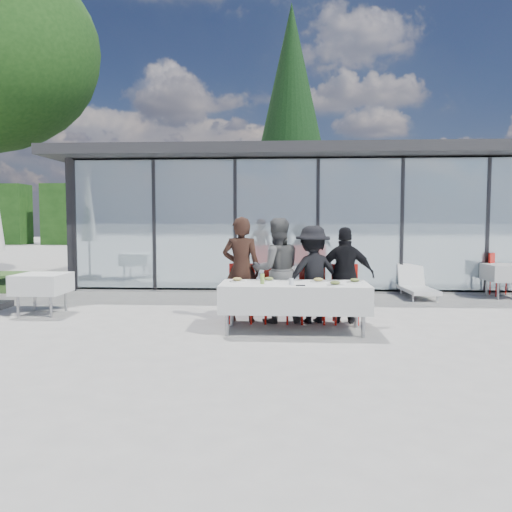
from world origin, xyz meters
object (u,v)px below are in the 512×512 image
(plate_extra, at_px, (335,284))
(folded_eyeglasses, at_px, (300,285))
(plate_b, at_px, (269,280))
(spare_table_right, at_px, (507,273))
(diner_d, at_px, (346,275))
(diner_a, at_px, (241,269))
(diner_chair_a, at_px, (242,290))
(spare_table_left, at_px, (42,284))
(diner_chair_b, at_px, (277,290))
(diner_b, at_px, (277,270))
(plate_c, at_px, (318,280))
(conifer_tree, at_px, (291,116))
(dining_table, at_px, (294,297))
(plate_d, at_px, (355,281))
(juice_bottle, at_px, (262,279))
(plate_a, at_px, (237,280))
(diner_c, at_px, (313,274))
(lounger, at_px, (416,285))
(diner_chair_d, at_px, (345,291))
(diner_chair_c, at_px, (312,290))
(spare_chair_a, at_px, (498,272))

(plate_extra, relative_size, folded_eyeglasses, 1.83)
(plate_b, relative_size, spare_table_right, 0.30)
(diner_d, xyz_separation_m, plate_b, (-1.27, -0.50, -0.03))
(diner_a, distance_m, folded_eyeglasses, 1.42)
(diner_chair_a, distance_m, spare_table_left, 3.73)
(diner_a, xyz_separation_m, folded_eyeglasses, (0.96, -1.04, -0.13))
(diner_chair_b, bearing_deg, diner_a, -177.11)
(diner_b, xyz_separation_m, plate_b, (-0.12, -0.50, -0.10))
(diner_chair_b, bearing_deg, plate_c, -41.90)
(diner_b, relative_size, plate_c, 6.82)
(plate_c, xyz_separation_m, spare_table_right, (4.38, 3.51, -0.22))
(diner_b, bearing_deg, diner_d, 168.16)
(conifer_tree, bearing_deg, diner_d, -86.44)
(dining_table, distance_m, plate_c, 0.47)
(diner_b, xyz_separation_m, diner_d, (1.15, 0.00, -0.07))
(plate_d, relative_size, conifer_tree, 0.02)
(plate_d, bearing_deg, conifer_tree, 93.70)
(diner_chair_b, relative_size, juice_bottle, 6.20)
(plate_a, bearing_deg, diner_c, 25.42)
(plate_c, bearing_deg, plate_d, -4.24)
(lounger, bearing_deg, plate_a, -136.08)
(diner_chair_a, distance_m, lounger, 4.72)
(diner_chair_d, bearing_deg, plate_d, -83.83)
(diner_c, bearing_deg, folded_eyeglasses, 58.44)
(plate_a, bearing_deg, diner_b, 43.30)
(diner_chair_b, distance_m, diner_chair_c, 0.60)
(plate_c, bearing_deg, lounger, 55.64)
(diner_a, xyz_separation_m, spare_chair_a, (5.60, 3.31, -0.35))
(diner_b, bearing_deg, plate_d, 141.76)
(spare_table_left, bearing_deg, spare_chair_a, 16.95)
(juice_bottle, relative_size, lounger, 0.12)
(spare_chair_a, bearing_deg, plate_b, -143.36)
(plate_b, distance_m, plate_d, 1.34)
(dining_table, xyz_separation_m, plate_a, (-0.89, 0.14, 0.24))
(spare_table_right, bearing_deg, plate_extra, -136.81)
(spare_table_right, bearing_deg, plate_d, -137.12)
(diner_chair_c, bearing_deg, plate_b, -143.81)
(diner_chair_c, bearing_deg, conifer_tree, 91.05)
(diner_b, bearing_deg, diner_c, 168.16)
(diner_b, relative_size, spare_table_left, 2.04)
(diner_chair_b, bearing_deg, dining_table, -69.48)
(dining_table, relative_size, plate_a, 8.80)
(diner_b, distance_m, spare_table_right, 5.85)
(diner_b, distance_m, folded_eyeglasses, 1.11)
(diner_a, bearing_deg, spare_table_right, -147.70)
(plate_a, relative_size, plate_d, 1.00)
(plate_d, bearing_deg, plate_extra, -133.48)
(diner_a, relative_size, juice_bottle, 11.27)
(diner_chair_a, bearing_deg, lounger, 38.72)
(plate_c, height_order, spare_chair_a, spare_chair_a)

